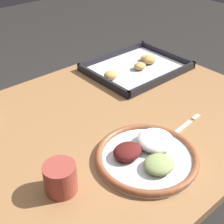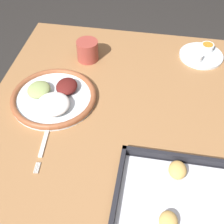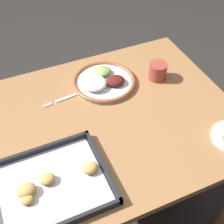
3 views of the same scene
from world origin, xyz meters
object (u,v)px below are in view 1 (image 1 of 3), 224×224
(fork, at_px, (180,129))
(dinner_plate, at_px, (147,155))
(baking_tray, at_px, (137,67))
(drinking_cup, at_px, (60,178))

(fork, bearing_deg, dinner_plate, -178.11)
(fork, xyz_separation_m, baking_tray, (0.19, 0.39, 0.01))
(baking_tray, distance_m, drinking_cup, 0.70)
(fork, distance_m, baking_tray, 0.44)
(fork, distance_m, drinking_cup, 0.42)
(dinner_plate, bearing_deg, baking_tray, 48.37)
(fork, height_order, baking_tray, baking_tray)
(baking_tray, height_order, drinking_cup, drinking_cup)
(fork, relative_size, drinking_cup, 2.49)
(dinner_plate, relative_size, drinking_cup, 3.53)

